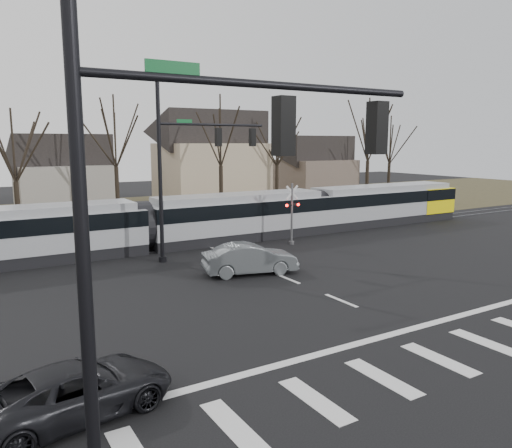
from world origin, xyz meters
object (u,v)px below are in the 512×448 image
tram (238,215)px  suv (77,390)px  sedan (250,259)px  rail_crossing_signal (292,216)px

tram → suv: (-14.15, -17.57, -1.06)m
sedan → rail_crossing_signal: size_ratio=1.25×
suv → rail_crossing_signal: rail_crossing_signal is taller
suv → rail_crossing_signal: size_ratio=1.25×
tram → sedan: size_ratio=8.28×
tram → sedan: tram is taller
sedan → tram: bearing=-11.1°
sedan → suv: sedan is taller
rail_crossing_signal → suv: bearing=-138.8°
tram → sedan: bearing=-114.9°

